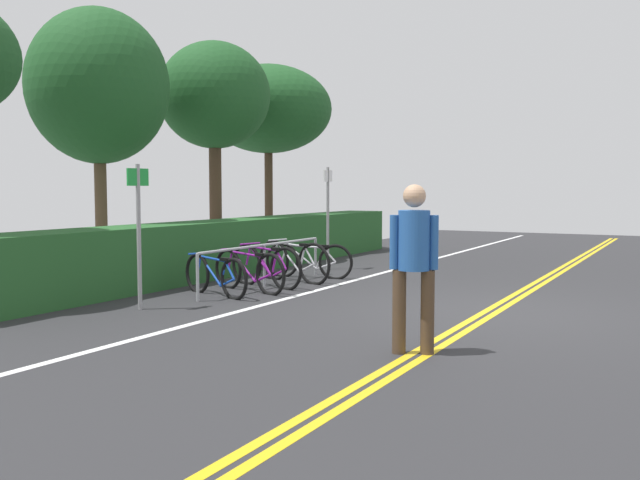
{
  "coord_description": "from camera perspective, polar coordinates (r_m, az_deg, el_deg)",
  "views": [
    {
      "loc": [
        -9.47,
        -2.43,
        1.69
      ],
      "look_at": [
        0.68,
        3.08,
        0.83
      ],
      "focal_mm": 39.02,
      "sensor_mm": 36.0,
      "label": 1
    }
  ],
  "objects": [
    {
      "name": "tree_mid",
      "position": [
        14.19,
        -17.73,
        11.86
      ],
      "size": [
        2.68,
        2.68,
        5.1
      ],
      "color": "brown",
      "rests_on": "ground_plane"
    },
    {
      "name": "bike_lane_stripe_white",
      "position": [
        11.08,
        -1.58,
        -4.5
      ],
      "size": [
        31.71,
        0.12,
        0.0
      ],
      "primitive_type": "cube",
      "color": "white",
      "rests_on": "ground_plane"
    },
    {
      "name": "tree_extra",
      "position": [
        19.06,
        -4.27,
        10.62
      ],
      "size": [
        3.42,
        3.42,
        4.99
      ],
      "color": "#473323",
      "rests_on": "ground_plane"
    },
    {
      "name": "centre_line_yellow_outer",
      "position": [
        9.94,
        13.52,
        -5.63
      ],
      "size": [
        31.71,
        0.1,
        0.0
      ],
      "primitive_type": "cube",
      "color": "gold",
      "rests_on": "ground_plane"
    },
    {
      "name": "bike_rack",
      "position": [
        12.01,
        -4.59,
        -1.14
      ],
      "size": [
        3.7,
        0.05,
        0.74
      ],
      "color": "#9EA0A5",
      "rests_on": "ground_plane"
    },
    {
      "name": "hedge_backdrop",
      "position": [
        14.2,
        -7.0,
        -0.46
      ],
      "size": [
        12.65,
        1.02,
        1.06
      ],
      "primitive_type": "cube",
      "color": "#235626",
      "rests_on": "ground_plane"
    },
    {
      "name": "centre_line_yellow_inner",
      "position": [
        9.9,
        14.42,
        -5.68
      ],
      "size": [
        31.71,
        0.1,
        0.0
      ],
      "primitive_type": "cube",
      "color": "gold",
      "rests_on": "ground_plane"
    },
    {
      "name": "pedestrian",
      "position": [
        7.1,
        7.7,
        -1.35
      ],
      "size": [
        0.32,
        0.46,
        1.73
      ],
      "color": "#4C3826",
      "rests_on": "ground_plane"
    },
    {
      "name": "tree_far_right",
      "position": [
        16.29,
        -8.65,
        11.54
      ],
      "size": [
        2.54,
        2.54,
        5.01
      ],
      "color": "#473323",
      "rests_on": "ground_plane"
    },
    {
      "name": "bicycle_3",
      "position": [
        12.58,
        -2.19,
        -1.78
      ],
      "size": [
        0.55,
        1.74,
        0.78
      ],
      "color": "black",
      "rests_on": "ground_plane"
    },
    {
      "name": "bicycle_2",
      "position": [
        11.96,
        -4.47,
        -2.14
      ],
      "size": [
        0.55,
        1.69,
        0.77
      ],
      "color": "black",
      "rests_on": "ground_plane"
    },
    {
      "name": "bicycle_1",
      "position": [
        11.46,
        -5.86,
        -2.54
      ],
      "size": [
        0.62,
        1.73,
        0.72
      ],
      "color": "black",
      "rests_on": "ground_plane"
    },
    {
      "name": "bicycle_0",
      "position": [
        11.08,
        -8.59,
        -2.89
      ],
      "size": [
        0.64,
        1.6,
        0.69
      ],
      "color": "black",
      "rests_on": "ground_plane"
    },
    {
      "name": "sign_post_near",
      "position": [
        9.95,
        -14.66,
        1.48
      ],
      "size": [
        0.36,
        0.07,
        2.02
      ],
      "color": "gray",
      "rests_on": "ground_plane"
    },
    {
      "name": "sign_post_far",
      "position": [
        14.46,
        0.65,
        2.66
      ],
      "size": [
        0.36,
        0.06,
        2.13
      ],
      "color": "gray",
      "rests_on": "ground_plane"
    },
    {
      "name": "bicycle_4",
      "position": [
        13.14,
        -0.93,
        -1.7
      ],
      "size": [
        0.46,
        1.74,
        0.7
      ],
      "color": "black",
      "rests_on": "ground_plane"
    },
    {
      "name": "ground_plane",
      "position": [
        9.93,
        13.97,
        -5.81
      ],
      "size": [
        35.23,
        13.47,
        0.05
      ],
      "primitive_type": "cube",
      "color": "#2B2B2D"
    }
  ]
}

